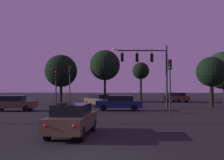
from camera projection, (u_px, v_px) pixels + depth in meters
ground_plane at (116, 106)px, 32.52m from camera, size 168.00×168.00×0.00m
traffic_signal_mast_arm at (149, 64)px, 27.21m from camera, size 5.94×0.65×6.81m
traffic_light_corner_left at (170, 76)px, 22.61m from camera, size 0.36×0.38×4.82m
traffic_light_corner_right at (56, 83)px, 23.00m from camera, size 0.32×0.36×3.87m
traffic_light_median at (70, 78)px, 29.53m from camera, size 0.32×0.36×4.89m
car_nearside_lane at (73, 119)px, 12.40m from camera, size 1.92×4.34×1.52m
car_crossing_left at (13, 103)px, 25.24m from camera, size 4.65×2.17×1.52m
car_crossing_right at (119, 103)px, 25.63m from camera, size 4.71×1.93×1.52m
car_far_lane at (99, 100)px, 31.31m from camera, size 4.02×4.42×1.52m
car_parked_lot at (177, 97)px, 40.99m from camera, size 3.75×4.44×1.52m
tree_behind_sign at (211, 72)px, 30.46m from camera, size 3.57×3.57×6.01m
tree_left_far at (105, 65)px, 40.70m from camera, size 4.83×4.83×8.32m
tree_center_horizon at (61, 71)px, 41.97m from camera, size 5.31×5.31×7.73m
tree_right_cluster at (224, 70)px, 36.58m from camera, size 5.45×5.45×7.52m
tree_lot_edge at (141, 71)px, 49.22m from camera, size 3.27×3.27×7.22m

